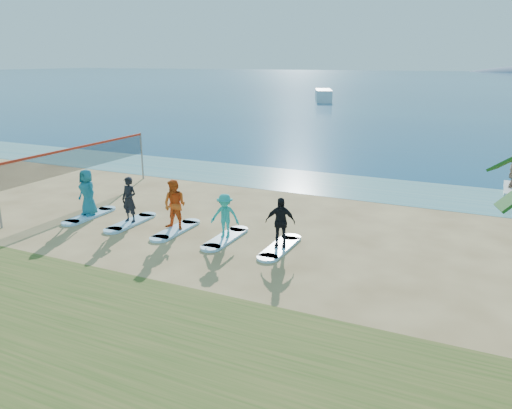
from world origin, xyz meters
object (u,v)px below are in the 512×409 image
at_px(surfboard_0, 90,216).
at_px(student_1, 129,200).
at_px(student_3, 225,216).
at_px(volleyball_net, 81,158).
at_px(surfboard_2, 176,230).
at_px(student_4, 280,222).
at_px(boat_offshore_a, 323,101).
at_px(student_2, 175,205).
at_px(student_0, 87,192).
at_px(surfboard_4, 280,247).
at_px(paddleboard, 511,188).
at_px(surfboard_3, 225,238).
at_px(surfboard_1, 131,222).

bearing_deg(surfboard_0, student_1, 0.00).
bearing_deg(student_3, volleyball_net, 154.35).
height_order(surfboard_2, student_4, student_4).
height_order(boat_offshore_a, student_2, student_2).
xyz_separation_m(volleyball_net, student_0, (2.15, -1.98, -0.87)).
height_order(boat_offshore_a, student_1, student_1).
bearing_deg(student_4, student_1, 163.04).
bearing_deg(surfboard_2, surfboard_4, 0.00).
height_order(surfboard_0, surfboard_4, same).
relative_size(boat_offshore_a, student_3, 4.99).
bearing_deg(paddleboard, surfboard_3, -126.60).
xyz_separation_m(surfboard_3, surfboard_4, (2.11, 0.00, 0.00)).
bearing_deg(student_2, paddleboard, 46.67).
height_order(student_1, student_2, student_2).
distance_m(volleyball_net, student_2, 6.74).
xyz_separation_m(surfboard_1, student_1, (0.00, 0.00, 0.94)).
distance_m(surfboard_2, student_4, 4.32).
bearing_deg(surfboard_4, surfboard_1, 180.00).
relative_size(student_0, student_4, 1.10).
relative_size(surfboard_1, student_1, 1.23).
xyz_separation_m(volleyball_net, surfboard_0, (2.15, -1.98, -1.86)).
bearing_deg(surfboard_1, student_4, 0.00).
bearing_deg(volleyball_net, surfboard_4, -10.58).
bearing_deg(student_2, surfboard_1, 179.56).
xyz_separation_m(student_0, student_3, (6.34, 0.00, -0.15)).
relative_size(student_2, surfboard_3, 0.85).
xyz_separation_m(boat_offshore_a, surfboard_3, (16.20, -61.51, 0.04)).
bearing_deg(volleyball_net, surfboard_2, -17.26).
distance_m(student_1, student_3, 4.23).
distance_m(boat_offshore_a, student_3, 63.61).
xyz_separation_m(student_0, student_1, (2.11, 0.00, -0.05)).
bearing_deg(volleyball_net, student_0, -42.62).
bearing_deg(student_2, student_1, 179.56).
bearing_deg(surfboard_1, paddleboard, 42.29).
relative_size(boat_offshore_a, surfboard_4, 3.62).
bearing_deg(student_0, volleyball_net, 150.49).
distance_m(volleyball_net, student_4, 10.83).
bearing_deg(surfboard_2, surfboard_0, 180.00).
xyz_separation_m(boat_offshore_a, surfboard_0, (9.86, -61.51, 0.04)).
height_order(student_1, surfboard_2, student_1).
relative_size(surfboard_0, surfboard_3, 1.00).
bearing_deg(surfboard_1, student_0, 180.00).
bearing_deg(surfboard_0, volleyball_net, 137.38).
relative_size(student_0, surfboard_4, 0.86).
bearing_deg(student_3, surfboard_1, 167.48).
height_order(student_0, student_2, student_0).
bearing_deg(student_2, boat_offshore_a, 102.46).
distance_m(student_1, surfboard_3, 4.33).
distance_m(volleyball_net, student_0, 3.05).
height_order(student_3, student_4, student_4).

